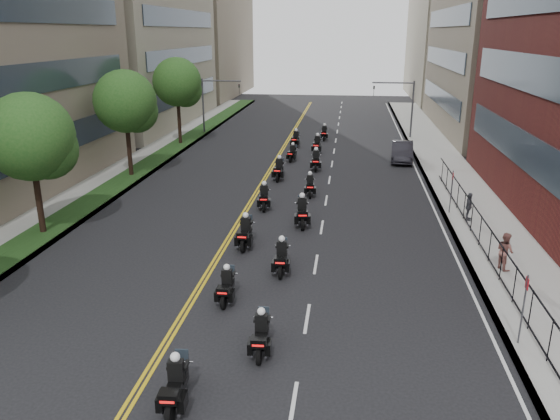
{
  "coord_description": "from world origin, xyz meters",
  "views": [
    {
      "loc": [
        4.48,
        -12.94,
        10.13
      ],
      "look_at": [
        1.26,
        12.22,
        1.81
      ],
      "focal_mm": 35.0,
      "sensor_mm": 36.0,
      "label": 1
    }
  ],
  "objects_px": {
    "motorcycle_5": "(302,213)",
    "motorcycle_12": "(296,140)",
    "motorcycle_3": "(282,258)",
    "pedestrian_b": "(505,251)",
    "parked_sedan": "(402,151)",
    "motorcycle_8": "(279,170)",
    "motorcycle_11": "(317,145)",
    "motorcycle_1": "(261,336)",
    "motorcycle_7": "(310,186)",
    "motorcycle_0": "(176,386)",
    "motorcycle_4": "(245,234)",
    "motorcycle_6": "(264,198)",
    "motorcycle_13": "(324,134)",
    "pedestrian_c": "(469,206)",
    "motorcycle_10": "(292,154)",
    "motorcycle_9": "(316,161)",
    "motorcycle_2": "(227,287)"
  },
  "relations": [
    {
      "from": "motorcycle_7",
      "to": "motorcycle_10",
      "type": "bearing_deg",
      "value": 97.63
    },
    {
      "from": "motorcycle_9",
      "to": "motorcycle_13",
      "type": "relative_size",
      "value": 1.1
    },
    {
      "from": "parked_sedan",
      "to": "motorcycle_10",
      "type": "bearing_deg",
      "value": -168.28
    },
    {
      "from": "parked_sedan",
      "to": "motorcycle_8",
      "type": "bearing_deg",
      "value": -137.87
    },
    {
      "from": "motorcycle_3",
      "to": "pedestrian_b",
      "type": "xyz_separation_m",
      "value": [
        9.7,
        1.27,
        0.34
      ]
    },
    {
      "from": "motorcycle_11",
      "to": "motorcycle_4",
      "type": "bearing_deg",
      "value": -91.97
    },
    {
      "from": "motorcycle_2",
      "to": "motorcycle_11",
      "type": "distance_m",
      "value": 27.98
    },
    {
      "from": "motorcycle_6",
      "to": "motorcycle_13",
      "type": "relative_size",
      "value": 1.04
    },
    {
      "from": "motorcycle_8",
      "to": "motorcycle_1",
      "type": "bearing_deg",
      "value": -83.07
    },
    {
      "from": "motorcycle_8",
      "to": "pedestrian_c",
      "type": "height_order",
      "value": "motorcycle_8"
    },
    {
      "from": "motorcycle_1",
      "to": "motorcycle_9",
      "type": "xyz_separation_m",
      "value": [
        0.16,
        25.24,
        0.08
      ]
    },
    {
      "from": "motorcycle_0",
      "to": "motorcycle_12",
      "type": "bearing_deg",
      "value": 86.62
    },
    {
      "from": "motorcycle_13",
      "to": "motorcycle_3",
      "type": "bearing_deg",
      "value": -90.3
    },
    {
      "from": "motorcycle_0",
      "to": "motorcycle_7",
      "type": "distance_m",
      "value": 21.49
    },
    {
      "from": "motorcycle_9",
      "to": "motorcycle_13",
      "type": "bearing_deg",
      "value": 87.4
    },
    {
      "from": "motorcycle_7",
      "to": "motorcycle_9",
      "type": "relative_size",
      "value": 0.89
    },
    {
      "from": "motorcycle_2",
      "to": "pedestrian_c",
      "type": "distance_m",
      "value": 15.62
    },
    {
      "from": "motorcycle_0",
      "to": "motorcycle_4",
      "type": "bearing_deg",
      "value": 87.61
    },
    {
      "from": "motorcycle_3",
      "to": "motorcycle_11",
      "type": "xyz_separation_m",
      "value": [
        0.01,
        24.93,
        0.04
      ]
    },
    {
      "from": "motorcycle_2",
      "to": "pedestrian_c",
      "type": "height_order",
      "value": "pedestrian_c"
    },
    {
      "from": "motorcycle_5",
      "to": "motorcycle_12",
      "type": "distance_m",
      "value": 21.45
    },
    {
      "from": "motorcycle_5",
      "to": "motorcycle_7",
      "type": "relative_size",
      "value": 1.15
    },
    {
      "from": "motorcycle_5",
      "to": "motorcycle_13",
      "type": "height_order",
      "value": "motorcycle_5"
    },
    {
      "from": "motorcycle_12",
      "to": "parked_sedan",
      "type": "height_order",
      "value": "motorcycle_12"
    },
    {
      "from": "motorcycle_4",
      "to": "motorcycle_11",
      "type": "height_order",
      "value": "motorcycle_11"
    },
    {
      "from": "pedestrian_c",
      "to": "motorcycle_12",
      "type": "bearing_deg",
      "value": 43.78
    },
    {
      "from": "motorcycle_3",
      "to": "pedestrian_b",
      "type": "distance_m",
      "value": 9.79
    },
    {
      "from": "motorcycle_3",
      "to": "motorcycle_6",
      "type": "height_order",
      "value": "motorcycle_6"
    },
    {
      "from": "motorcycle_11",
      "to": "parked_sedan",
      "type": "bearing_deg",
      "value": -12.88
    },
    {
      "from": "motorcycle_2",
      "to": "motorcycle_6",
      "type": "bearing_deg",
      "value": 90.66
    },
    {
      "from": "motorcycle_1",
      "to": "motorcycle_0",
      "type": "bearing_deg",
      "value": -125.45
    },
    {
      "from": "motorcycle_7",
      "to": "motorcycle_10",
      "type": "xyz_separation_m",
      "value": [
        -2.16,
        9.72,
        -0.02
      ]
    },
    {
      "from": "motorcycle_11",
      "to": "motorcycle_5",
      "type": "bearing_deg",
      "value": -85.42
    },
    {
      "from": "motorcycle_8",
      "to": "motorcycle_12",
      "type": "height_order",
      "value": "motorcycle_8"
    },
    {
      "from": "motorcycle_0",
      "to": "motorcycle_4",
      "type": "distance_m",
      "value": 12.12
    },
    {
      "from": "motorcycle_5",
      "to": "motorcycle_12",
      "type": "xyz_separation_m",
      "value": [
        -2.48,
        21.3,
        -0.06
      ]
    },
    {
      "from": "motorcycle_8",
      "to": "motorcycle_11",
      "type": "height_order",
      "value": "motorcycle_8"
    },
    {
      "from": "motorcycle_3",
      "to": "motorcycle_9",
      "type": "distance_m",
      "value": 18.87
    },
    {
      "from": "motorcycle_1",
      "to": "pedestrian_b",
      "type": "height_order",
      "value": "pedestrian_b"
    },
    {
      "from": "motorcycle_5",
      "to": "motorcycle_12",
      "type": "relative_size",
      "value": 1.08
    },
    {
      "from": "motorcycle_6",
      "to": "motorcycle_11",
      "type": "xyz_separation_m",
      "value": [
        2.17,
        16.01,
        0.04
      ]
    },
    {
      "from": "motorcycle_1",
      "to": "motorcycle_7",
      "type": "bearing_deg",
      "value": 86.59
    },
    {
      "from": "motorcycle_6",
      "to": "pedestrian_b",
      "type": "height_order",
      "value": "pedestrian_b"
    },
    {
      "from": "motorcycle_6",
      "to": "motorcycle_0",
      "type": "bearing_deg",
      "value": -95.18
    },
    {
      "from": "motorcycle_0",
      "to": "motorcycle_1",
      "type": "bearing_deg",
      "value": 53.4
    },
    {
      "from": "motorcycle_8",
      "to": "motorcycle_10",
      "type": "distance_m",
      "value": 6.01
    },
    {
      "from": "pedestrian_c",
      "to": "motorcycle_5",
      "type": "bearing_deg",
      "value": 113.57
    },
    {
      "from": "motorcycle_6",
      "to": "motorcycle_11",
      "type": "bearing_deg",
      "value": 76.01
    },
    {
      "from": "motorcycle_5",
      "to": "motorcycle_9",
      "type": "height_order",
      "value": "motorcycle_5"
    },
    {
      "from": "motorcycle_1",
      "to": "motorcycle_7",
      "type": "distance_m",
      "value": 18.36
    }
  ]
}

